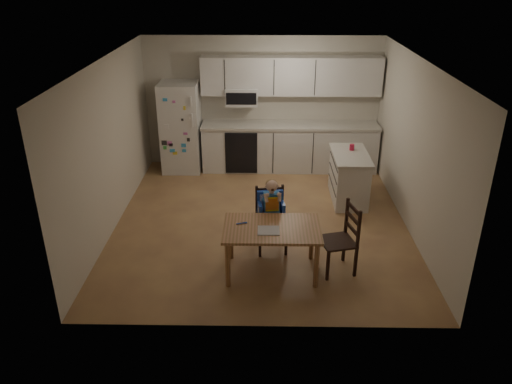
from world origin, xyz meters
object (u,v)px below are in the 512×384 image
object	(u,v)px
kitchen_island	(349,177)
chair_side	(345,234)
refrigerator	(181,127)
chair_booster	(271,207)
red_cup	(352,147)
dining_table	(272,234)

from	to	relation	value
kitchen_island	chair_side	world-z (taller)	chair_side
kitchen_island	chair_side	distance (m)	2.19
refrigerator	chair_booster	distance (m)	3.40
red_cup	dining_table	bearing A→B (deg)	-119.57
chair_booster	chair_side	distance (m)	1.10
red_cup	chair_side	world-z (taller)	chair_side
chair_booster	kitchen_island	bearing A→B (deg)	42.15
refrigerator	kitchen_island	world-z (taller)	refrigerator
refrigerator	chair_booster	xyz separation A→B (m)	(1.69, -2.94, -0.20)
red_cup	chair_booster	size ratio (longest dim) A/B	0.09
refrigerator	kitchen_island	bearing A→B (deg)	-23.73
kitchen_island	chair_booster	bearing A→B (deg)	-129.67
refrigerator	dining_table	world-z (taller)	refrigerator
chair_booster	chair_side	bearing A→B (deg)	-37.87
kitchen_island	red_cup	distance (m)	0.50
kitchen_island	dining_table	bearing A→B (deg)	-120.86
chair_booster	chair_side	xyz separation A→B (m)	(0.95, -0.54, -0.11)
chair_booster	chair_side	size ratio (longest dim) A/B	1.13
red_cup	chair_side	size ratio (longest dim) A/B	0.11
red_cup	chair_side	distance (m)	2.41
kitchen_island	chair_booster	xyz separation A→B (m)	(-1.34, -1.61, 0.23)
chair_booster	refrigerator	bearing A→B (deg)	111.66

